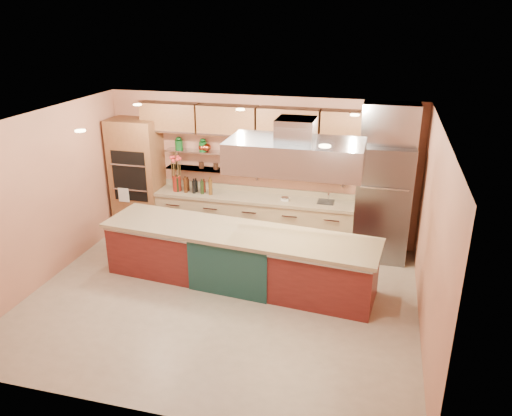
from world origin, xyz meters
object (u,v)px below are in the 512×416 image
(flower_vase, at_px, (177,184))
(island, at_px, (238,257))
(copper_kettle, at_px, (206,147))
(green_canister, at_px, (230,148))
(kitchen_scale, at_px, (285,198))
(refrigerator, at_px, (383,203))

(flower_vase, bearing_deg, island, -42.61)
(copper_kettle, bearing_deg, flower_vase, -158.35)
(island, height_order, flower_vase, flower_vase)
(copper_kettle, bearing_deg, green_canister, 0.00)
(island, bearing_deg, flower_vase, 142.87)
(kitchen_scale, height_order, copper_kettle, copper_kettle)
(kitchen_scale, relative_size, green_canister, 0.83)
(kitchen_scale, bearing_deg, refrigerator, 16.90)
(refrigerator, relative_size, flower_vase, 7.02)
(green_canister, bearing_deg, flower_vase, -168.03)
(green_canister, bearing_deg, refrigerator, -4.52)
(island, height_order, kitchen_scale, kitchen_scale)
(copper_kettle, distance_m, green_canister, 0.48)
(refrigerator, xyz_separation_m, green_canister, (-2.91, 0.23, 0.75))
(green_canister, bearing_deg, kitchen_scale, -11.01)
(island, bearing_deg, green_canister, 116.04)
(island, relative_size, kitchen_scale, 30.53)
(refrigerator, height_order, island, refrigerator)
(kitchen_scale, bearing_deg, green_canister, -173.79)
(flower_vase, xyz_separation_m, green_canister, (1.04, 0.22, 0.72))
(island, xyz_separation_m, copper_kettle, (-1.16, 1.79, 1.33))
(refrigerator, distance_m, island, 2.79)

